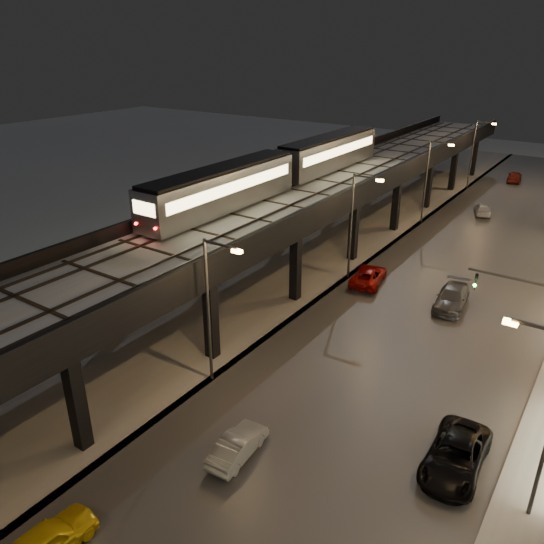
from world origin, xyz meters
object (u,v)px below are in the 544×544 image
Objects in this scene: car_taxi at (46,543)px; car_onc_dark at (455,456)px; car_near_white at (238,446)px; car_far_white at (514,177)px; car_mid_silver at (368,276)px; car_mid_dark at (483,210)px; car_onc_white at (452,298)px; subway_train at (283,167)px.

car_onc_dark is (11.85, 13.69, 0.04)m from car_taxi.
car_far_white reaches higher than car_near_white.
car_far_white is at bearing -103.44° from car_mid_silver.
car_mid_dark is 25.67m from car_onc_white.
car_far_white is 43.99m from car_onc_white.
car_onc_white is (-5.25, 16.58, -0.01)m from car_onc_dark.
subway_train reaches higher than car_onc_dark.
car_mid_dark is (12.71, 23.20, -7.62)m from subway_train.
car_far_white reaches higher than car_mid_silver.
car_taxi is at bearing -133.29° from car_onc_dark.
car_mid_silver is at bearing 68.29° from car_mid_dark.
car_taxi is at bearing 80.78° from car_mid_silver.
car_near_white is at bearing -105.54° from car_onc_white.
subway_train is 6.74× the size of car_mid_silver.
subway_train is 34.80m from car_taxi.
car_far_white reaches higher than car_taxi.
car_mid_dark is 42.95m from car_onc_dark.
car_onc_dark is at bearing -78.20° from car_onc_white.
car_far_white is at bearing -91.41° from car_taxi.
car_far_white is (2.19, 74.04, 0.04)m from car_taxi.
subway_train is 6.53× the size of car_onc_white.
car_far_white is at bearing -94.44° from car_near_white.
car_onc_dark reaches higher than car_near_white.
car_taxi is 0.77× the size of car_onc_dark.
car_onc_dark is at bearing 115.92° from car_mid_silver.
car_near_white is at bearing 83.74° from car_far_white.
car_near_white is 22.03m from car_onc_white.
car_onc_dark is at bearing 92.24° from car_far_white.
car_mid_dark is at bearing -106.71° from car_mid_silver.
car_taxi is (10.18, -32.42, -7.53)m from subway_train.
car_onc_dark reaches higher than car_mid_silver.
subway_train is at bearing 166.92° from car_onc_white.
car_taxi is 74.07m from car_far_white.
car_near_white is 10.35m from car_onc_dark.
car_mid_dark is at bearing 100.12° from car_onc_dark.
subway_train is at bearing 66.59° from car_far_white.
car_mid_silver is 1.16× the size of car_mid_dark.
subway_train is 12.47m from car_mid_silver.
car_onc_dark is at bearing -40.37° from subway_train.
car_far_white is at bearing 89.97° from car_onc_white.
car_onc_white is (4.40, -43.77, -0.00)m from car_far_white.
car_near_white is 0.75× the size of car_onc_white.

